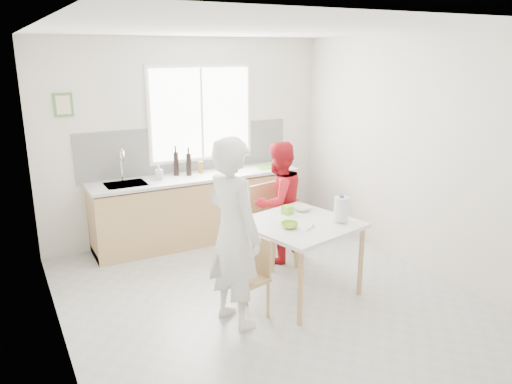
{
  "coord_description": "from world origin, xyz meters",
  "views": [
    {
      "loc": [
        -2.35,
        -4.11,
        2.52
      ],
      "look_at": [
        -0.04,
        0.2,
        1.13
      ],
      "focal_mm": 35.0,
      "sensor_mm": 36.0,
      "label": 1
    }
  ],
  "objects_px": {
    "dining_table": "(299,230)",
    "person_white": "(233,233)",
    "wine_bottle_b": "(189,164)",
    "bowl_green": "(290,225)",
    "bowl_white": "(302,209)",
    "person_red": "(278,202)",
    "chair_far": "(270,220)",
    "chair_left": "(250,273)",
    "milk_jug": "(341,209)",
    "wine_bottle_a": "(176,164)"
  },
  "relations": [
    {
      "from": "dining_table",
      "to": "bowl_white",
      "type": "distance_m",
      "value": 0.41
    },
    {
      "from": "bowl_green",
      "to": "wine_bottle_b",
      "type": "relative_size",
      "value": 0.6
    },
    {
      "from": "chair_far",
      "to": "bowl_green",
      "type": "bearing_deg",
      "value": -122.2
    },
    {
      "from": "dining_table",
      "to": "milk_jug",
      "type": "xyz_separation_m",
      "value": [
        0.38,
        -0.2,
        0.23
      ]
    },
    {
      "from": "person_white",
      "to": "wine_bottle_a",
      "type": "xyz_separation_m",
      "value": [
        0.26,
        2.3,
        0.18
      ]
    },
    {
      "from": "chair_left",
      "to": "bowl_green",
      "type": "height_order",
      "value": "bowl_green"
    },
    {
      "from": "bowl_white",
      "to": "person_white",
      "type": "bearing_deg",
      "value": -154.55
    },
    {
      "from": "person_red",
      "to": "milk_jug",
      "type": "xyz_separation_m",
      "value": [
        0.12,
        -1.07,
        0.21
      ]
    },
    {
      "from": "chair_left",
      "to": "wine_bottle_b",
      "type": "relative_size",
      "value": 2.68
    },
    {
      "from": "person_red",
      "to": "bowl_white",
      "type": "height_order",
      "value": "person_red"
    },
    {
      "from": "bowl_green",
      "to": "bowl_white",
      "type": "xyz_separation_m",
      "value": [
        0.42,
        0.41,
        -0.0
      ]
    },
    {
      "from": "person_white",
      "to": "wine_bottle_b",
      "type": "distance_m",
      "value": 2.26
    },
    {
      "from": "bowl_green",
      "to": "wine_bottle_a",
      "type": "height_order",
      "value": "wine_bottle_a"
    },
    {
      "from": "dining_table",
      "to": "person_red",
      "type": "height_order",
      "value": "person_red"
    },
    {
      "from": "person_white",
      "to": "wine_bottle_b",
      "type": "bearing_deg",
      "value": -24.03
    },
    {
      "from": "chair_left",
      "to": "person_red",
      "type": "height_order",
      "value": "person_red"
    },
    {
      "from": "milk_jug",
      "to": "wine_bottle_a",
      "type": "distance_m",
      "value": 2.49
    },
    {
      "from": "milk_jug",
      "to": "wine_bottle_a",
      "type": "relative_size",
      "value": 0.84
    },
    {
      "from": "person_red",
      "to": "milk_jug",
      "type": "relative_size",
      "value": 5.52
    },
    {
      "from": "dining_table",
      "to": "chair_left",
      "type": "height_order",
      "value": "dining_table"
    },
    {
      "from": "bowl_white",
      "to": "wine_bottle_a",
      "type": "relative_size",
      "value": 0.63
    },
    {
      "from": "person_white",
      "to": "milk_jug",
      "type": "xyz_separation_m",
      "value": [
        1.24,
        0.01,
        0.05
      ]
    },
    {
      "from": "dining_table",
      "to": "bowl_white",
      "type": "relative_size",
      "value": 6.3
    },
    {
      "from": "bowl_white",
      "to": "wine_bottle_b",
      "type": "height_order",
      "value": "wine_bottle_b"
    },
    {
      "from": "bowl_green",
      "to": "chair_far",
      "type": "bearing_deg",
      "value": 71.32
    },
    {
      "from": "person_white",
      "to": "milk_jug",
      "type": "height_order",
      "value": "person_white"
    },
    {
      "from": "chair_far",
      "to": "bowl_green",
      "type": "xyz_separation_m",
      "value": [
        -0.33,
        -0.98,
        0.3
      ]
    },
    {
      "from": "chair_far",
      "to": "milk_jug",
      "type": "xyz_separation_m",
      "value": [
        0.23,
        -1.08,
        0.42
      ]
    },
    {
      "from": "bowl_green",
      "to": "person_white",
      "type": "bearing_deg",
      "value": -170.66
    },
    {
      "from": "person_red",
      "to": "bowl_white",
      "type": "xyz_separation_m",
      "value": [
        -0.03,
        -0.56,
        0.09
      ]
    },
    {
      "from": "person_white",
      "to": "dining_table",
      "type": "bearing_deg",
      "value": -90.0
    },
    {
      "from": "chair_far",
      "to": "bowl_green",
      "type": "distance_m",
      "value": 1.08
    },
    {
      "from": "dining_table",
      "to": "bowl_green",
      "type": "distance_m",
      "value": 0.23
    },
    {
      "from": "chair_far",
      "to": "person_red",
      "type": "bearing_deg",
      "value": -15.98
    },
    {
      "from": "milk_jug",
      "to": "bowl_white",
      "type": "bearing_deg",
      "value": 92.59
    },
    {
      "from": "chair_left",
      "to": "bowl_green",
      "type": "distance_m",
      "value": 0.63
    },
    {
      "from": "dining_table",
      "to": "person_white",
      "type": "distance_m",
      "value": 0.9
    },
    {
      "from": "chair_far",
      "to": "wine_bottle_a",
      "type": "height_order",
      "value": "wine_bottle_a"
    },
    {
      "from": "bowl_white",
      "to": "wine_bottle_b",
      "type": "distance_m",
      "value": 1.85
    },
    {
      "from": "chair_left",
      "to": "milk_jug",
      "type": "height_order",
      "value": "milk_jug"
    },
    {
      "from": "milk_jug",
      "to": "dining_table",
      "type": "bearing_deg",
      "value": 139.07
    },
    {
      "from": "dining_table",
      "to": "person_red",
      "type": "xyz_separation_m",
      "value": [
        0.26,
        0.88,
        0.02
      ]
    },
    {
      "from": "person_white",
      "to": "milk_jug",
      "type": "relative_size",
      "value": 6.69
    },
    {
      "from": "person_red",
      "to": "milk_jug",
      "type": "distance_m",
      "value": 1.1
    },
    {
      "from": "chair_far",
      "to": "bowl_white",
      "type": "relative_size",
      "value": 4.83
    },
    {
      "from": "chair_left",
      "to": "dining_table",
      "type": "bearing_deg",
      "value": 90.0
    },
    {
      "from": "bowl_white",
      "to": "wine_bottle_b",
      "type": "relative_size",
      "value": 0.67
    },
    {
      "from": "chair_far",
      "to": "bowl_white",
      "type": "bearing_deg",
      "value": -94.98
    },
    {
      "from": "dining_table",
      "to": "wine_bottle_a",
      "type": "relative_size",
      "value": 3.95
    },
    {
      "from": "wine_bottle_b",
      "to": "bowl_green",
      "type": "bearing_deg",
      "value": -82.84
    }
  ]
}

